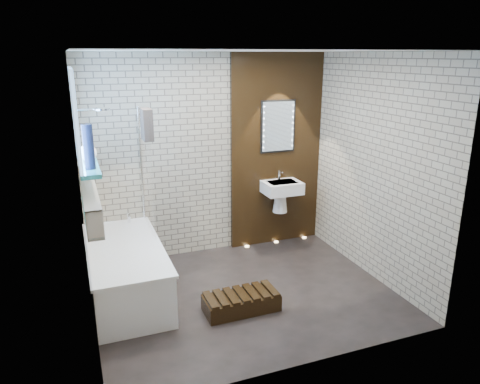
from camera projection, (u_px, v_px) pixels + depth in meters
name	position (u px, v px, depth m)	size (l,w,h in m)	color
ground	(245.00, 294.00, 5.07)	(3.20, 3.20, 0.00)	black
room_shell	(245.00, 182.00, 4.69)	(3.24, 3.20, 2.60)	gray
walnut_panel	(276.00, 152.00, 6.14)	(1.30, 0.06, 2.60)	black
clerestory_window	(78.00, 128.00, 4.29)	(0.18, 1.00, 0.94)	#7FADE0
display_niche	(91.00, 203.00, 4.33)	(0.14, 1.30, 0.26)	teal
bathtub	(126.00, 271.00, 4.97)	(0.79, 1.74, 0.70)	white
bath_screen	(146.00, 171.00, 5.19)	(0.01, 0.78, 1.40)	white
towel	(147.00, 124.00, 4.83)	(0.10, 0.26, 0.34)	black
shower_head	(102.00, 109.00, 4.89)	(0.18, 0.18, 0.02)	silver
washbasin	(282.00, 192.00, 6.12)	(0.50, 0.36, 0.58)	white
led_mirror	(278.00, 126.00, 6.01)	(0.50, 0.02, 0.70)	black
walnut_step	(241.00, 303.00, 4.72)	(0.77, 0.34, 0.17)	black
niche_bottles	(91.00, 208.00, 4.30)	(0.06, 0.91, 0.16)	#9A2A13
sill_vases	(88.00, 150.00, 4.32)	(0.17, 0.45, 0.41)	#121932
floor_uplights	(276.00, 242.00, 6.46)	(0.96, 0.06, 0.01)	#FFD899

